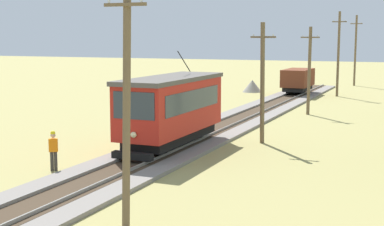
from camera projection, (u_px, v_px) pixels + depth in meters
red_tram at (172, 108)px, 28.89m from camera, size 2.60×8.54×4.79m
freight_car at (298, 80)px, 56.18m from camera, size 2.40×5.20×2.31m
utility_pole_near_tram at (127, 100)px, 16.88m from camera, size 1.40×0.57×7.72m
utility_pole_mid at (262, 82)px, 30.48m from camera, size 1.40×0.47×6.63m
utility_pole_far at (309, 70)px, 42.06m from camera, size 1.40×0.45×6.60m
utility_pole_distant at (338, 53)px, 54.77m from camera, size 1.40×0.29×8.29m
utility_pole_horizon at (355, 50)px, 66.86m from camera, size 1.40×0.34×8.39m
gravel_pile at (252, 86)px, 59.52m from camera, size 2.09×2.09×1.29m
track_worker at (53, 149)px, 24.49m from camera, size 0.45×0.41×1.78m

